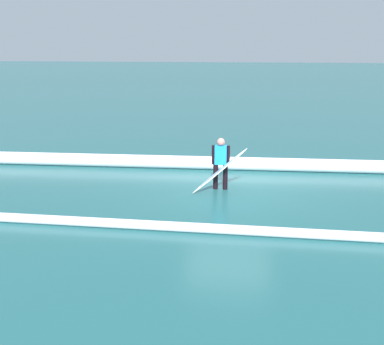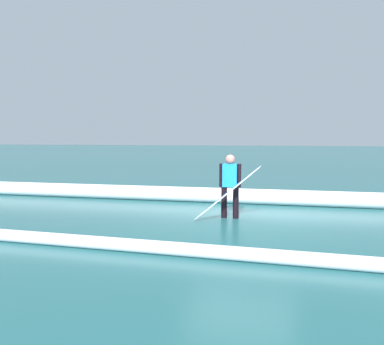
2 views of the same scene
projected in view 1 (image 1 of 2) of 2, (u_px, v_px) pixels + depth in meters
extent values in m
plane|color=#225E61|center=(229.00, 190.00, 13.35)|extent=(189.79, 189.79, 0.00)
cylinder|color=black|center=(225.00, 177.00, 13.31)|extent=(0.14, 0.14, 0.74)
cylinder|color=black|center=(216.00, 176.00, 13.35)|extent=(0.14, 0.14, 0.74)
cube|color=#198CD8|center=(221.00, 155.00, 13.16)|extent=(0.34, 0.20, 0.54)
sphere|color=tan|center=(221.00, 142.00, 13.06)|extent=(0.22, 0.22, 0.22)
cylinder|color=black|center=(228.00, 155.00, 13.13)|extent=(0.09, 0.12, 0.56)
cylinder|color=black|center=(213.00, 155.00, 13.19)|extent=(0.09, 0.10, 0.55)
ellipsoid|color=white|center=(220.00, 171.00, 12.93)|extent=(1.57, 0.57, 1.30)
ellipsoid|color=blue|center=(220.00, 171.00, 12.93)|extent=(1.24, 0.36, 1.04)
cylinder|color=white|center=(203.00, 163.00, 15.51)|extent=(21.47, 0.94, 0.44)
cylinder|color=white|center=(198.00, 228.00, 10.31)|extent=(24.21, 0.67, 0.22)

